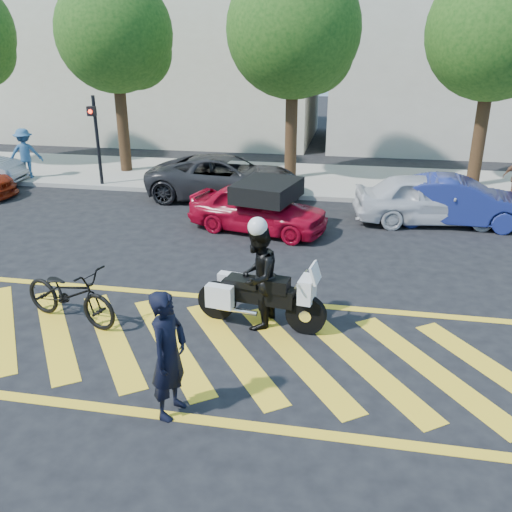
% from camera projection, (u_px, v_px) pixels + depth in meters
% --- Properties ---
extents(ground, '(90.00, 90.00, 0.00)m').
position_uv_depth(ground, '(203.00, 346.00, 9.40)').
color(ground, black).
rests_on(ground, ground).
extents(sidewalk, '(60.00, 5.00, 0.15)m').
position_uv_depth(sidewalk, '(290.00, 179.00, 20.32)').
color(sidewalk, '#9E998E').
rests_on(sidewalk, ground).
extents(crosswalk, '(12.33, 4.00, 0.01)m').
position_uv_depth(crosswalk, '(201.00, 346.00, 9.40)').
color(crosswalk, yellow).
rests_on(crosswalk, ground).
extents(building_left, '(16.00, 8.00, 10.00)m').
position_uv_depth(building_left, '(161.00, 38.00, 28.06)').
color(building_left, beige).
rests_on(building_left, ground).
extents(building_right, '(16.00, 8.00, 11.00)m').
position_uv_depth(building_right, '(511.00, 27.00, 24.99)').
color(building_right, beige).
rests_on(building_right, ground).
extents(tree_left, '(4.20, 4.20, 7.26)m').
position_uv_depth(tree_left, '(119.00, 38.00, 19.63)').
color(tree_left, black).
rests_on(tree_left, ground).
extents(tree_center, '(4.60, 4.60, 7.56)m').
position_uv_depth(tree_center, '(297.00, 35.00, 18.49)').
color(tree_center, black).
rests_on(tree_center, ground).
extents(tree_right, '(4.40, 4.40, 7.41)m').
position_uv_depth(tree_right, '(498.00, 36.00, 17.40)').
color(tree_right, black).
rests_on(tree_right, ground).
extents(signal_pole, '(0.28, 0.43, 3.20)m').
position_uv_depth(signal_pole, '(96.00, 134.00, 18.67)').
color(signal_pole, black).
rests_on(signal_pole, ground).
extents(officer_bike, '(0.58, 0.77, 1.90)m').
position_uv_depth(officer_bike, '(169.00, 355.00, 7.40)').
color(officer_bike, black).
rests_on(officer_bike, ground).
extents(bicycle, '(2.26, 1.33, 1.12)m').
position_uv_depth(bicycle, '(70.00, 294.00, 10.06)').
color(bicycle, black).
rests_on(bicycle, ground).
extents(police_motorcycle, '(2.46, 0.91, 1.09)m').
position_uv_depth(police_motorcycle, '(258.00, 296.00, 9.90)').
color(police_motorcycle, black).
rests_on(police_motorcycle, ground).
extents(officer_moto, '(0.87, 1.04, 1.94)m').
position_uv_depth(officer_moto, '(258.00, 277.00, 9.76)').
color(officer_moto, black).
rests_on(officer_moto, ground).
extents(red_convertible, '(4.08, 2.39, 1.30)m').
position_uv_depth(red_convertible, '(258.00, 208.00, 14.83)').
color(red_convertible, '#A60720').
rests_on(red_convertible, ground).
extents(parked_mid_left, '(5.14, 2.38, 1.43)m').
position_uv_depth(parked_mid_left, '(226.00, 178.00, 17.83)').
color(parked_mid_left, black).
rests_on(parked_mid_left, ground).
extents(parked_mid_right, '(4.36, 2.24, 1.42)m').
position_uv_depth(parked_mid_right, '(428.00, 199.00, 15.49)').
color(parked_mid_right, silver).
rests_on(parked_mid_right, ground).
extents(parked_right, '(4.18, 1.63, 1.36)m').
position_uv_depth(parked_right, '(457.00, 201.00, 15.37)').
color(parked_right, navy).
rests_on(parked_right, ground).
extents(pedestrian_left, '(1.33, 1.08, 1.80)m').
position_uv_depth(pedestrian_left, '(25.00, 153.00, 19.93)').
color(pedestrian_left, '#2F5983').
rests_on(pedestrian_left, sidewalk).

